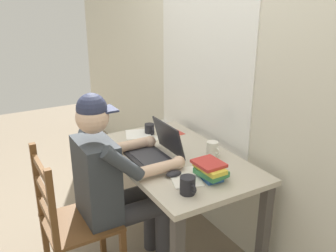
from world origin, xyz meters
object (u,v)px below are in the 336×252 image
(seated_person, at_px, (114,179))
(computer_mouse, at_px, (174,174))
(coffee_mug_spare, at_px, (150,129))
(wooden_chair, at_px, (72,223))
(book_stack_main, at_px, (210,170))
(desk, at_px, (174,171))
(coffee_mug_dark, at_px, (188,185))
(landscape_photo_print, at_px, (176,133))
(laptop, at_px, (157,150))
(coffee_mug_white, at_px, (213,149))

(seated_person, bearing_deg, computer_mouse, 48.94)
(coffee_mug_spare, bearing_deg, wooden_chair, -60.69)
(seated_person, height_order, book_stack_main, seated_person)
(seated_person, distance_m, computer_mouse, 0.38)
(desk, height_order, coffee_mug_dark, coffee_mug_dark)
(desk, height_order, landscape_photo_print, landscape_photo_print)
(computer_mouse, relative_size, coffee_mug_dark, 0.81)
(laptop, bearing_deg, computer_mouse, -8.15)
(desk, distance_m, seated_person, 0.44)
(coffee_mug_dark, bearing_deg, laptop, 171.18)
(landscape_photo_print, bearing_deg, wooden_chair, -73.65)
(desk, xyz_separation_m, seated_person, (-0.00, -0.44, 0.05))
(seated_person, bearing_deg, book_stack_main, 49.97)
(laptop, relative_size, book_stack_main, 1.63)
(coffee_mug_dark, bearing_deg, computer_mouse, 170.26)
(coffee_mug_dark, bearing_deg, landscape_photo_print, 152.85)
(book_stack_main, height_order, landscape_photo_print, book_stack_main)
(laptop, height_order, computer_mouse, laptop)
(coffee_mug_dark, relative_size, book_stack_main, 0.61)
(laptop, distance_m, coffee_mug_dark, 0.50)
(wooden_chair, xyz_separation_m, laptop, (-0.03, 0.60, 0.33))
(coffee_mug_white, height_order, coffee_mug_dark, coffee_mug_white)
(wooden_chair, xyz_separation_m, coffee_mug_spare, (-0.42, 0.75, 0.32))
(computer_mouse, distance_m, book_stack_main, 0.22)
(computer_mouse, xyz_separation_m, landscape_photo_print, (-0.60, 0.38, -0.02))
(coffee_mug_spare, bearing_deg, laptop, -20.74)
(wooden_chair, relative_size, coffee_mug_dark, 7.67)
(desk, bearing_deg, coffee_mug_spare, 175.48)
(coffee_mug_spare, height_order, book_stack_main, book_stack_main)
(desk, height_order, wooden_chair, wooden_chair)
(coffee_mug_dark, height_order, landscape_photo_print, coffee_mug_dark)
(computer_mouse, xyz_separation_m, book_stack_main, (0.13, 0.17, 0.04))
(wooden_chair, relative_size, landscape_photo_print, 7.24)
(laptop, xyz_separation_m, book_stack_main, (0.41, 0.13, 0.00))
(computer_mouse, bearing_deg, laptop, 171.85)
(book_stack_main, bearing_deg, laptop, -162.97)
(laptop, relative_size, coffee_mug_white, 2.85)
(computer_mouse, bearing_deg, coffee_mug_spare, 164.39)
(computer_mouse, height_order, coffee_mug_spare, coffee_mug_spare)
(desk, bearing_deg, book_stack_main, 2.04)
(seated_person, xyz_separation_m, landscape_photo_print, (-0.36, 0.66, 0.06))
(laptop, bearing_deg, desk, 72.23)
(landscape_photo_print, bearing_deg, book_stack_main, -20.56)
(seated_person, distance_m, landscape_photo_print, 0.76)
(computer_mouse, bearing_deg, landscape_photo_print, 147.79)
(computer_mouse, bearing_deg, wooden_chair, -113.66)
(coffee_mug_dark, bearing_deg, coffee_mug_spare, 165.75)
(coffee_mug_dark, distance_m, landscape_photo_print, 0.91)
(computer_mouse, relative_size, book_stack_main, 0.49)
(landscape_photo_print, bearing_deg, laptop, -50.89)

